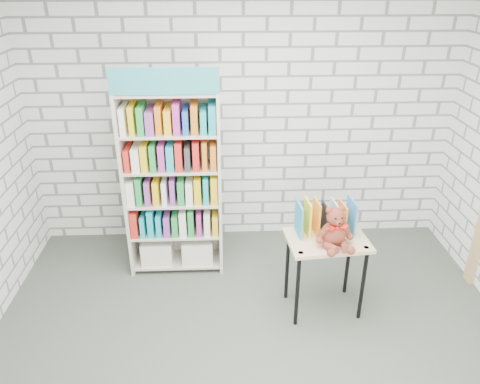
{
  "coord_description": "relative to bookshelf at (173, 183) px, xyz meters",
  "views": [
    {
      "loc": [
        -0.24,
        -2.78,
        2.88
      ],
      "look_at": [
        -0.08,
        0.95,
        1.04
      ],
      "focal_mm": 35.0,
      "sensor_mm": 36.0,
      "label": 1
    }
  ],
  "objects": [
    {
      "name": "ground",
      "position": [
        0.71,
        -1.36,
        -0.96
      ],
      "size": [
        4.5,
        4.5,
        0.0
      ],
      "primitive_type": "plane",
      "color": "#424A3F",
      "rests_on": "ground"
    },
    {
      "name": "display_table",
      "position": [
        1.37,
        -0.74,
        -0.32
      ],
      "size": [
        0.73,
        0.54,
        0.74
      ],
      "color": "tan",
      "rests_on": "ground"
    },
    {
      "name": "table_books",
      "position": [
        1.36,
        -0.63,
        -0.07
      ],
      "size": [
        0.5,
        0.26,
        0.29
      ],
      "color": "teal",
      "rests_on": "display_table"
    },
    {
      "name": "bookshelf",
      "position": [
        0.0,
        0.0,
        0.0
      ],
      "size": [
        0.93,
        0.36,
        2.1
      ],
      "color": "beige",
      "rests_on": "ground"
    },
    {
      "name": "room_shell",
      "position": [
        0.71,
        -1.36,
        0.83
      ],
      "size": [
        4.52,
        4.02,
        2.81
      ],
      "color": "silver",
      "rests_on": "ground"
    },
    {
      "name": "teddy_bear",
      "position": [
        1.4,
        -0.85,
        -0.07
      ],
      "size": [
        0.33,
        0.31,
        0.36
      ],
      "color": "maroon",
      "rests_on": "display_table"
    }
  ]
}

